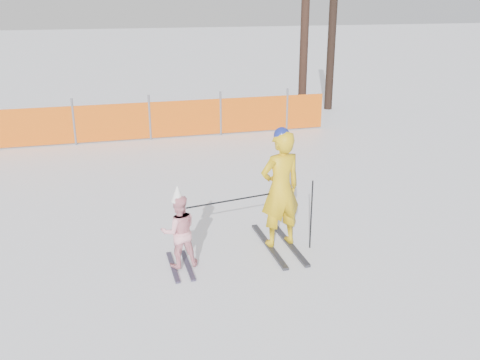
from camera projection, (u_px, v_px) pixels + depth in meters
name	position (u px, v px, depth m)	size (l,w,h in m)	color
ground	(248.00, 250.00, 8.45)	(120.00, 120.00, 0.00)	white
adult	(280.00, 189.00, 8.26)	(0.75, 1.62, 1.95)	black
child	(179.00, 231.00, 7.72)	(0.55, 0.95, 1.29)	black
ski_poles	(268.00, 207.00, 8.11)	(1.98, 0.27, 1.13)	black
safety_fence	(14.00, 128.00, 13.80)	(17.13, 0.06, 1.25)	#595960
tree_trunks	(318.00, 29.00, 17.36)	(1.61, 1.13, 6.07)	black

